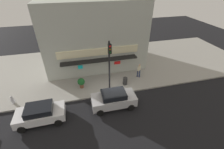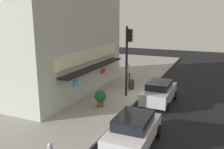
{
  "view_description": "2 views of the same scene",
  "coord_description": "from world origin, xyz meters",
  "px_view_note": "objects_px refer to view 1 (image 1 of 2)",
  "views": [
    {
      "loc": [
        -3.24,
        -12.13,
        10.77
      ],
      "look_at": [
        0.12,
        1.51,
        1.61
      ],
      "focal_mm": 24.73,
      "sensor_mm": 36.0,
      "label": 1
    },
    {
      "loc": [
        -17.28,
        -5.13,
        6.21
      ],
      "look_at": [
        -0.8,
        2.13,
        1.92
      ],
      "focal_mm": 38.27,
      "sensor_mm": 36.0,
      "label": 2
    }
  ],
  "objects_px": {
    "trash_can": "(125,81)",
    "potted_plant_by_doorway": "(81,82)",
    "traffic_light": "(109,60)",
    "pedestrian": "(139,70)",
    "fire_hydrant": "(12,100)",
    "parked_car_silver": "(114,99)",
    "parked_car_white": "(40,113)"
  },
  "relations": [
    {
      "from": "traffic_light",
      "to": "parked_car_white",
      "type": "height_order",
      "value": "traffic_light"
    },
    {
      "from": "potted_plant_by_doorway",
      "to": "fire_hydrant",
      "type": "bearing_deg",
      "value": -172.02
    },
    {
      "from": "fire_hydrant",
      "to": "potted_plant_by_doorway",
      "type": "distance_m",
      "value": 6.76
    },
    {
      "from": "traffic_light",
      "to": "fire_hydrant",
      "type": "bearing_deg",
      "value": -179.69
    },
    {
      "from": "traffic_light",
      "to": "pedestrian",
      "type": "xyz_separation_m",
      "value": [
        3.92,
        1.36,
        -2.5
      ]
    },
    {
      "from": "potted_plant_by_doorway",
      "to": "parked_car_white",
      "type": "distance_m",
      "value": 5.24
    },
    {
      "from": "parked_car_silver",
      "to": "parked_car_white",
      "type": "distance_m",
      "value": 6.51
    },
    {
      "from": "trash_can",
      "to": "parked_car_silver",
      "type": "distance_m",
      "value": 3.58
    },
    {
      "from": "fire_hydrant",
      "to": "parked_car_white",
      "type": "distance_m",
      "value": 4.03
    },
    {
      "from": "traffic_light",
      "to": "potted_plant_by_doorway",
      "type": "xyz_separation_m",
      "value": [
        -3.0,
        0.88,
        -2.78
      ]
    },
    {
      "from": "trash_can",
      "to": "parked_car_white",
      "type": "distance_m",
      "value": 9.15
    },
    {
      "from": "pedestrian",
      "to": "parked_car_white",
      "type": "distance_m",
      "value": 11.44
    },
    {
      "from": "trash_can",
      "to": "pedestrian",
      "type": "xyz_separation_m",
      "value": [
        2.05,
        1.04,
        0.54
      ]
    },
    {
      "from": "traffic_light",
      "to": "potted_plant_by_doorway",
      "type": "relative_size",
      "value": 4.67
    },
    {
      "from": "fire_hydrant",
      "to": "trash_can",
      "type": "height_order",
      "value": "fire_hydrant"
    },
    {
      "from": "pedestrian",
      "to": "parked_car_silver",
      "type": "xyz_separation_m",
      "value": [
        -4.14,
        -3.93,
        -0.27
      ]
    },
    {
      "from": "pedestrian",
      "to": "parked_car_silver",
      "type": "relative_size",
      "value": 0.42
    },
    {
      "from": "pedestrian",
      "to": "potted_plant_by_doorway",
      "type": "height_order",
      "value": "pedestrian"
    },
    {
      "from": "fire_hydrant",
      "to": "pedestrian",
      "type": "distance_m",
      "value": 13.69
    },
    {
      "from": "fire_hydrant",
      "to": "trash_can",
      "type": "relative_size",
      "value": 1.01
    },
    {
      "from": "pedestrian",
      "to": "parked_car_white",
      "type": "relative_size",
      "value": 0.43
    },
    {
      "from": "potted_plant_by_doorway",
      "to": "parked_car_silver",
      "type": "height_order",
      "value": "parked_car_silver"
    },
    {
      "from": "parked_car_silver",
      "to": "traffic_light",
      "type": "bearing_deg",
      "value": 85.07
    },
    {
      "from": "fire_hydrant",
      "to": "parked_car_silver",
      "type": "height_order",
      "value": "parked_car_silver"
    },
    {
      "from": "traffic_light",
      "to": "potted_plant_by_doorway",
      "type": "height_order",
      "value": "traffic_light"
    },
    {
      "from": "traffic_light",
      "to": "fire_hydrant",
      "type": "height_order",
      "value": "traffic_light"
    },
    {
      "from": "trash_can",
      "to": "pedestrian",
      "type": "height_order",
      "value": "pedestrian"
    },
    {
      "from": "fire_hydrant",
      "to": "trash_can",
      "type": "bearing_deg",
      "value": 1.84
    },
    {
      "from": "trash_can",
      "to": "potted_plant_by_doorway",
      "type": "height_order",
      "value": "potted_plant_by_doorway"
    },
    {
      "from": "parked_car_white",
      "to": "potted_plant_by_doorway",
      "type": "bearing_deg",
      "value": 44.53
    },
    {
      "from": "traffic_light",
      "to": "trash_can",
      "type": "relative_size",
      "value": 6.35
    },
    {
      "from": "traffic_light",
      "to": "fire_hydrant",
      "type": "relative_size",
      "value": 6.3
    }
  ]
}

